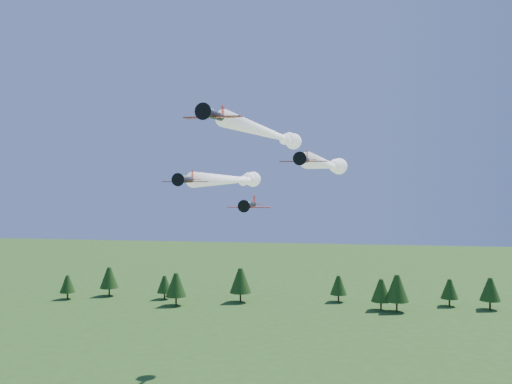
# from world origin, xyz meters

# --- Properties ---
(plane_lead) EXTENTS (12.10, 62.13, 3.70)m
(plane_lead) POSITION_xyz_m (1.44, 25.25, 51.61)
(plane_lead) COLOR black
(plane_lead) RESTS_ON ground
(plane_left) EXTENTS (7.63, 58.56, 3.70)m
(plane_left) POSITION_xyz_m (-7.39, 32.78, 42.83)
(plane_left) COLOR black
(plane_left) RESTS_ON ground
(plane_right) EXTENTS (9.56, 54.35, 3.70)m
(plane_right) POSITION_xyz_m (12.06, 28.39, 45.75)
(plane_right) COLOR black
(plane_right) RESTS_ON ground
(plane_slot) EXTENTS (7.18, 7.80, 2.52)m
(plane_slot) POSITION_xyz_m (-0.17, 8.28, 38.62)
(plane_slot) COLOR black
(plane_slot) RESTS_ON ground
(treeline) EXTENTS (165.62, 20.84, 11.99)m
(treeline) POSITION_xyz_m (0.51, 110.03, 6.69)
(treeline) COLOR #382314
(treeline) RESTS_ON ground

